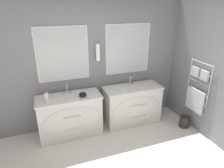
# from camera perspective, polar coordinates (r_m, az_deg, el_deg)

# --- Properties ---
(wall_back) EXTENTS (5.38, 0.16, 2.60)m
(wall_back) POSITION_cam_1_polar(r_m,az_deg,el_deg) (3.93, -6.13, 6.14)
(wall_back) COLOR slate
(wall_back) RESTS_ON ground_plane
(wall_right) EXTENTS (0.13, 3.85, 2.60)m
(wall_right) POSITION_cam_1_polar(r_m,az_deg,el_deg) (3.98, 26.03, 3.87)
(wall_right) COLOR slate
(wall_right) RESTS_ON ground_plane
(vanity_left) EXTENTS (1.18, 0.57, 0.80)m
(vanity_left) POSITION_cam_1_polar(r_m,az_deg,el_deg) (3.89, -11.81, -9.02)
(vanity_left) COLOR silver
(vanity_left) RESTS_ON ground_plane
(vanity_right) EXTENTS (1.18, 0.57, 0.80)m
(vanity_right) POSITION_cam_1_polar(r_m,az_deg,el_deg) (4.21, 5.90, -6.03)
(vanity_right) COLOR silver
(vanity_right) RESTS_ON ground_plane
(faucet_left) EXTENTS (0.17, 0.12, 0.20)m
(faucet_left) POSITION_cam_1_polar(r_m,az_deg,el_deg) (3.80, -12.75, -1.49)
(faucet_left) COLOR silver
(faucet_left) RESTS_ON vanity_left
(faucet_right) EXTENTS (0.17, 0.12, 0.20)m
(faucet_right) POSITION_cam_1_polar(r_m,az_deg,el_deg) (4.13, 5.25, 0.95)
(faucet_right) COLOR silver
(faucet_right) RESTS_ON vanity_right
(toiletry_bottle) EXTENTS (0.07, 0.07, 0.19)m
(toiletry_bottle) POSITION_cam_1_polar(r_m,az_deg,el_deg) (3.60, -18.17, -3.57)
(toiletry_bottle) COLOR silver
(toiletry_bottle) RESTS_ON vanity_left
(amenity_bowl) EXTENTS (0.14, 0.14, 0.08)m
(amenity_bowl) POSITION_cam_1_polar(r_m,az_deg,el_deg) (3.67, -8.34, -2.96)
(amenity_bowl) COLOR black
(amenity_bowl) RESTS_ON vanity_left
(soap_dish) EXTENTS (0.10, 0.07, 0.04)m
(soap_dish) POSITION_cam_1_polar(r_m,az_deg,el_deg) (3.88, 3.16, -1.73)
(soap_dish) COLOR white
(soap_dish) RESTS_ON vanity_right
(waste_bin) EXTENTS (0.20, 0.20, 0.24)m
(waste_bin) POSITION_cam_1_polar(r_m,az_deg,el_deg) (4.44, 19.94, -9.96)
(waste_bin) COLOR #282626
(waste_bin) RESTS_ON ground_plane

